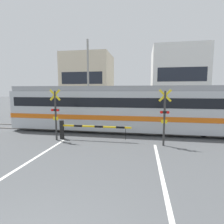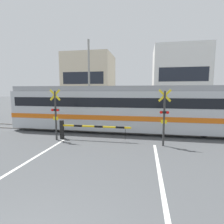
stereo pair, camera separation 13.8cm
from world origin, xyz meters
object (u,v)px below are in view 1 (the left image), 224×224
commuter_train (125,107)px  crossing_barrier_far (140,116)px  crossing_barrier_near (80,128)px  pedestrian (117,110)px  crossing_signal_left (56,112)px  crossing_signal_right (164,115)px

commuter_train → crossing_barrier_far: (1.04, 3.29, -1.06)m
commuter_train → crossing_barrier_far: size_ratio=3.79×
crossing_barrier_near → pedestrian: bearing=82.9°
commuter_train → crossing_signal_left: size_ratio=5.45×
crossing_barrier_far → crossing_signal_right: (1.39, -6.35, 0.98)m
commuter_train → crossing_signal_right: (2.43, -3.06, -0.08)m
commuter_train → crossing_barrier_far: commuter_train is taller
crossing_signal_right → pedestrian: size_ratio=1.90×
commuter_train → pedestrian: commuter_train is taller
crossing_barrier_far → pedestrian: bearing=137.4°
commuter_train → crossing_barrier_near: (-2.49, -2.72, -1.06)m
commuter_train → crossing_signal_left: commuter_train is taller
crossing_barrier_far → pedestrian: (-2.49, 2.29, 0.21)m
crossing_signal_left → pedestrian: size_ratio=1.90×
crossing_signal_left → crossing_signal_right: 6.32m
crossing_barrier_far → pedestrian: 3.39m
crossing_barrier_near → crossing_signal_right: 5.03m
crossing_barrier_near → crossing_signal_right: bearing=-3.9°
crossing_barrier_near → commuter_train: bearing=47.6°
commuter_train → pedestrian: 5.83m
crossing_barrier_near → crossing_signal_right: size_ratio=1.44×
crossing_barrier_near → pedestrian: 8.37m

